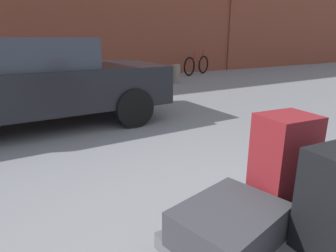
{
  "coord_description": "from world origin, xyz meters",
  "views": [
    {
      "loc": [
        -1.22,
        -0.86,
        1.42
      ],
      "look_at": [
        0.0,
        1.2,
        0.69
      ],
      "focal_mm": 31.12,
      "sensor_mm": 36.0,
      "label": 1
    }
  ],
  "objects": [
    {
      "name": "bicycle_leaning",
      "position": [
        5.75,
        8.66,
        0.37
      ],
      "size": [
        1.66,
        0.7,
        0.96
      ],
      "color": "black",
      "rests_on": "ground_plane"
    },
    {
      "name": "luggage_cart",
      "position": [
        0.0,
        0.0,
        0.27
      ],
      "size": [
        1.12,
        0.82,
        0.34
      ],
      "color": "#4C4C51",
      "rests_on": "ground_plane"
    },
    {
      "name": "bollard_kerb_near",
      "position": [
        2.27,
        7.12,
        0.3
      ],
      "size": [
        0.25,
        0.25,
        0.6
      ],
      "primitive_type": "cylinder",
      "color": "#72665B",
      "rests_on": "ground_plane"
    },
    {
      "name": "suitcase_maroon_front_left",
      "position": [
        0.25,
        0.21,
        0.66
      ],
      "size": [
        0.35,
        0.31,
        0.64
      ],
      "primitive_type": "cube",
      "rotation": [
        0.0,
        0.0,
        -0.1
      ],
      "color": "maroon",
      "rests_on": "luggage_cart"
    },
    {
      "name": "suitcase_charcoal_rear_left",
      "position": [
        -0.24,
        0.14,
        0.44
      ],
      "size": [
        0.67,
        0.56,
        0.2
      ],
      "primitive_type": "cube",
      "rotation": [
        0.0,
        0.0,
        0.22
      ],
      "color": "#2D2D33",
      "rests_on": "luggage_cart"
    },
    {
      "name": "bollard_kerb_mid",
      "position": [
        3.82,
        7.12,
        0.3
      ],
      "size": [
        0.25,
        0.25,
        0.6
      ],
      "primitive_type": "cylinder",
      "color": "#72665B",
      "rests_on": "ground_plane"
    },
    {
      "name": "parked_car",
      "position": [
        -0.82,
        4.27,
        0.76
      ],
      "size": [
        4.31,
        1.94,
        1.42
      ],
      "color": "black",
      "rests_on": "ground_plane"
    }
  ]
}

